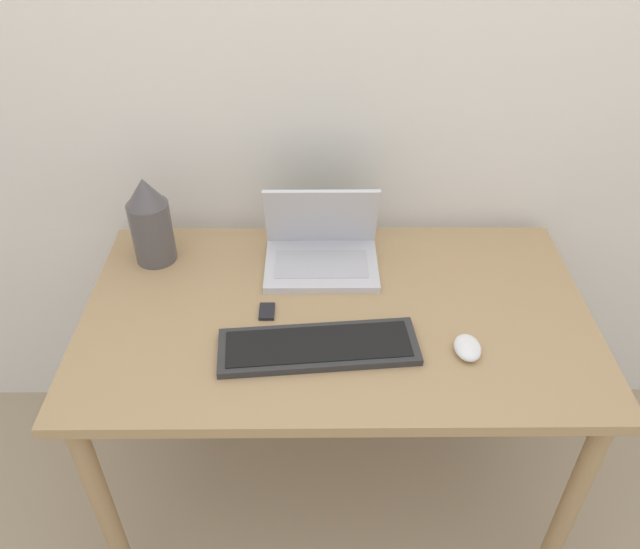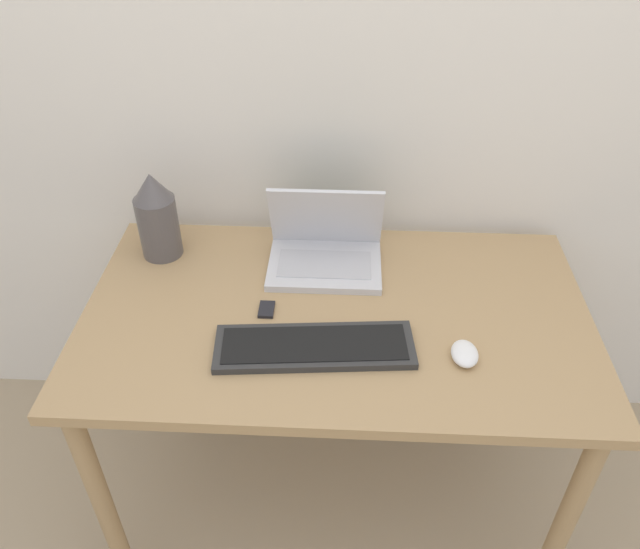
{
  "view_description": "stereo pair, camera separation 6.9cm",
  "coord_description": "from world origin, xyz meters",
  "px_view_note": "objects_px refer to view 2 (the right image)",
  "views": [
    {
      "loc": [
        -0.05,
        -0.81,
        1.8
      ],
      "look_at": [
        -0.04,
        0.39,
        0.87
      ],
      "focal_mm": 35.0,
      "sensor_mm": 36.0,
      "label": 1
    },
    {
      "loc": [
        0.02,
        -0.81,
        1.8
      ],
      "look_at": [
        -0.04,
        0.39,
        0.87
      ],
      "focal_mm": 35.0,
      "sensor_mm": 36.0,
      "label": 2
    }
  ],
  "objects_px": {
    "mouse": "(465,354)",
    "vase": "(157,216)",
    "keyboard": "(314,347)",
    "mp3_player": "(267,309)",
    "laptop": "(325,248)"
  },
  "relations": [
    {
      "from": "keyboard",
      "to": "vase",
      "type": "distance_m",
      "value": 0.59
    },
    {
      "from": "laptop",
      "to": "mouse",
      "type": "height_order",
      "value": "laptop"
    },
    {
      "from": "vase",
      "to": "mp3_player",
      "type": "distance_m",
      "value": 0.41
    },
    {
      "from": "vase",
      "to": "mp3_player",
      "type": "relative_size",
      "value": 4.23
    },
    {
      "from": "mouse",
      "to": "vase",
      "type": "relative_size",
      "value": 0.34
    },
    {
      "from": "mouse",
      "to": "mp3_player",
      "type": "relative_size",
      "value": 1.45
    },
    {
      "from": "mouse",
      "to": "vase",
      "type": "xyz_separation_m",
      "value": [
        -0.79,
        0.38,
        0.11
      ]
    },
    {
      "from": "keyboard",
      "to": "mp3_player",
      "type": "bearing_deg",
      "value": 134.37
    },
    {
      "from": "laptop",
      "to": "mouse",
      "type": "distance_m",
      "value": 0.49
    },
    {
      "from": "keyboard",
      "to": "mouse",
      "type": "relative_size",
      "value": 5.5
    },
    {
      "from": "laptop",
      "to": "mp3_player",
      "type": "distance_m",
      "value": 0.25
    },
    {
      "from": "mp3_player",
      "to": "vase",
      "type": "bearing_deg",
      "value": 143.95
    },
    {
      "from": "keyboard",
      "to": "vase",
      "type": "xyz_separation_m",
      "value": [
        -0.45,
        0.36,
        0.11
      ]
    },
    {
      "from": "laptop",
      "to": "mouse",
      "type": "bearing_deg",
      "value": -46.36
    },
    {
      "from": "vase",
      "to": "keyboard",
      "type": "bearing_deg",
      "value": -39.08
    }
  ]
}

